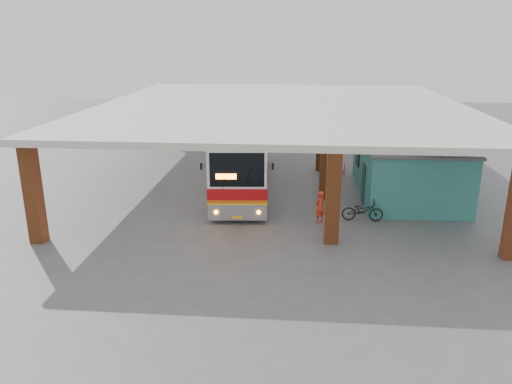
{
  "coord_description": "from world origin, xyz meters",
  "views": [
    {
      "loc": [
        1.47,
        -22.98,
        8.53
      ],
      "look_at": [
        -0.48,
        0.0,
        1.21
      ],
      "focal_mm": 35.0,
      "sensor_mm": 36.0,
      "label": 1
    }
  ],
  "objects_px": {
    "coach_bus": "(242,153)",
    "red_chair": "(343,169)",
    "pedestrian": "(320,207)",
    "motorcycle": "(362,211)"
  },
  "relations": [
    {
      "from": "coach_bus",
      "to": "motorcycle",
      "type": "xyz_separation_m",
      "value": [
        6.38,
        -5.49,
        -1.41
      ]
    },
    {
      "from": "motorcycle",
      "to": "pedestrian",
      "type": "relative_size",
      "value": 1.25
    },
    {
      "from": "coach_bus",
      "to": "red_chair",
      "type": "distance_m",
      "value": 6.88
    },
    {
      "from": "red_chair",
      "to": "motorcycle",
      "type": "bearing_deg",
      "value": -83.24
    },
    {
      "from": "motorcycle",
      "to": "coach_bus",
      "type": "bearing_deg",
      "value": 51.48
    },
    {
      "from": "pedestrian",
      "to": "red_chair",
      "type": "distance_m",
      "value": 8.78
    },
    {
      "from": "coach_bus",
      "to": "pedestrian",
      "type": "xyz_separation_m",
      "value": [
        4.33,
        -5.88,
        -1.15
      ]
    },
    {
      "from": "motorcycle",
      "to": "red_chair",
      "type": "height_order",
      "value": "motorcycle"
    },
    {
      "from": "coach_bus",
      "to": "red_chair",
      "type": "height_order",
      "value": "coach_bus"
    },
    {
      "from": "coach_bus",
      "to": "red_chair",
      "type": "bearing_deg",
      "value": 19.35
    }
  ]
}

